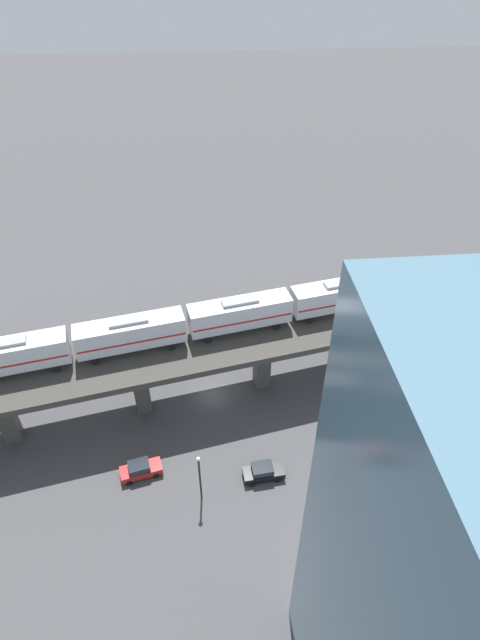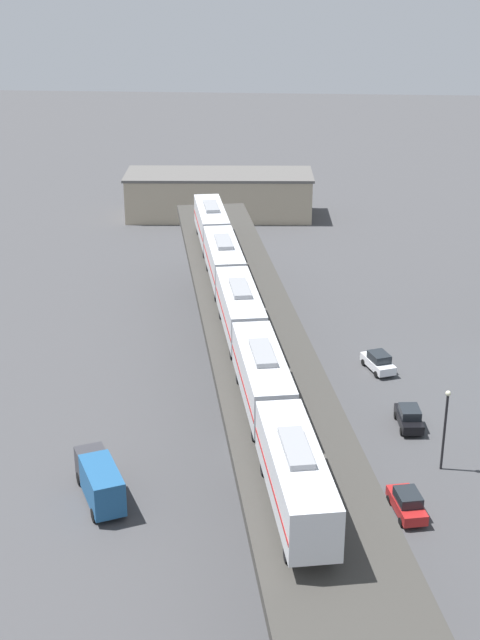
{
  "view_description": "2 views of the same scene",
  "coord_description": "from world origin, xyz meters",
  "views": [
    {
      "loc": [
        42.77,
        -0.18,
        47.11
      ],
      "look_at": [
        -2.17,
        3.71,
        10.07
      ],
      "focal_mm": 28.0,
      "sensor_mm": 36.0,
      "label": 1
    },
    {
      "loc": [
        2.89,
        -63.57,
        38.06
      ],
      "look_at": [
        -2.17,
        3.71,
        10.07
      ],
      "focal_mm": 50.0,
      "sensor_mm": 36.0,
      "label": 2
    }
  ],
  "objects": [
    {
      "name": "ground_plane",
      "position": [
        0.0,
        0.0,
        0.0
      ],
      "size": [
        400.0,
        400.0,
        0.0
      ],
      "primitive_type": "plane",
      "color": "#424244"
    },
    {
      "name": "street_car_black",
      "position": [
        12.36,
        4.94,
        0.94
      ],
      "size": [
        2.27,
        4.55,
        1.89
      ],
      "color": "black",
      "rests_on": "ground"
    },
    {
      "name": "street_lamp",
      "position": [
        14.26,
        -1.71,
        4.11
      ],
      "size": [
        0.44,
        0.44,
        6.94
      ],
      "color": "black",
      "rests_on": "ground"
    },
    {
      "name": "street_car_white",
      "position": [
        10.48,
        16.04,
        0.94
      ],
      "size": [
        3.34,
        4.75,
        1.89
      ],
      "color": "silver",
      "rests_on": "ground"
    },
    {
      "name": "subway_train",
      "position": [
        -2.17,
        3.71,
        11.11
      ],
      "size": [
        15.01,
        61.73,
        4.45
      ],
      "color": "silver",
      "rests_on": "elevated_viaduct"
    },
    {
      "name": "street_car_red",
      "position": [
        10.92,
        -8.11,
        0.94
      ],
      "size": [
        2.74,
        4.69,
        1.89
      ],
      "color": "#AD1E1E",
      "rests_on": "ground"
    },
    {
      "name": "elevated_viaduct",
      "position": [
        0.04,
        -0.19,
        7.33
      ],
      "size": [
        26.31,
        91.86,
        8.57
      ],
      "color": "#393733",
      "rests_on": "ground"
    },
    {
      "name": "delivery_truck",
      "position": [
        -11.76,
        -8.04,
        1.76
      ],
      "size": [
        5.18,
        7.46,
        3.2
      ],
      "color": "#333338",
      "rests_on": "ground"
    }
  ]
}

